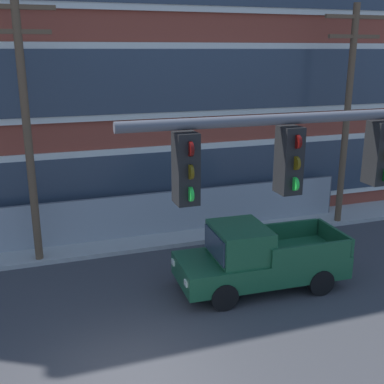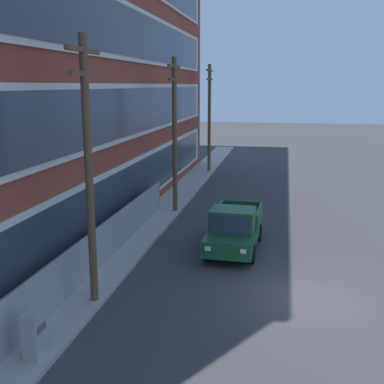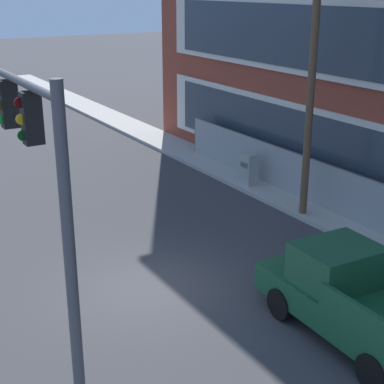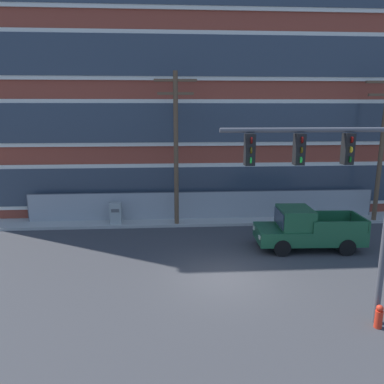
# 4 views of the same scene
# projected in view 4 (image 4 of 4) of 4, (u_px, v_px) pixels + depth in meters

# --- Properties ---
(ground_plane) EXTENTS (160.00, 160.00, 0.00)m
(ground_plane) POSITION_uv_depth(u_px,v_px,m) (223.00, 278.00, 15.27)
(ground_plane) COLOR #38383A
(sidewalk_building_side) EXTENTS (80.00, 1.96, 0.16)m
(sidewalk_building_side) POSITION_uv_depth(u_px,v_px,m) (204.00, 221.00, 22.85)
(sidewalk_building_side) COLOR #9E9B93
(sidewalk_building_side) RESTS_ON ground
(brick_mill_building) EXTENTS (43.60, 11.06, 19.53)m
(brick_mill_building) POSITION_uv_depth(u_px,v_px,m) (286.00, 66.00, 27.19)
(brick_mill_building) COLOR brown
(brick_mill_building) RESTS_ON ground
(chain_link_fence) EXTENTS (21.11, 0.06, 1.83)m
(chain_link_fence) POSITION_uv_depth(u_px,v_px,m) (204.00, 206.00, 22.92)
(chain_link_fence) COLOR gray
(chain_link_fence) RESTS_ON ground
(traffic_signal_mast) EXTENTS (5.30, 0.43, 6.49)m
(traffic_signal_mast) POSITION_uv_depth(u_px,v_px,m) (339.00, 180.00, 11.03)
(traffic_signal_mast) COLOR #4C4C51
(traffic_signal_mast) RESTS_ON ground
(pickup_truck_dark_green) EXTENTS (5.23, 2.28, 2.07)m
(pickup_truck_dark_green) POSITION_uv_depth(u_px,v_px,m) (306.00, 230.00, 18.33)
(pickup_truck_dark_green) COLOR #194C2D
(pickup_truck_dark_green) RESTS_ON ground
(utility_pole_near_corner) EXTENTS (2.34, 0.26, 8.77)m
(utility_pole_near_corner) POSITION_uv_depth(u_px,v_px,m) (176.00, 144.00, 21.03)
(utility_pole_near_corner) COLOR brown
(utility_pole_near_corner) RESTS_ON ground
(utility_pole_midblock) EXTENTS (2.62, 0.26, 8.73)m
(utility_pole_midblock) POSITION_uv_depth(u_px,v_px,m) (382.00, 142.00, 21.75)
(utility_pole_midblock) COLOR brown
(utility_pole_midblock) RESTS_ON ground
(electrical_cabinet) EXTENTS (0.66, 0.43, 1.42)m
(electrical_cabinet) POSITION_uv_depth(u_px,v_px,m) (116.00, 214.00, 21.91)
(electrical_cabinet) COLOR #939993
(electrical_cabinet) RESTS_ON ground
(fire_hydrant) EXTENTS (0.24, 0.24, 0.78)m
(fire_hydrant) POSITION_uv_depth(u_px,v_px,m) (379.00, 317.00, 11.77)
(fire_hydrant) COLOR red
(fire_hydrant) RESTS_ON ground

